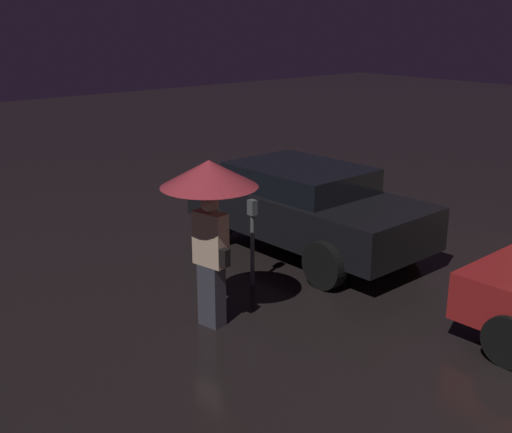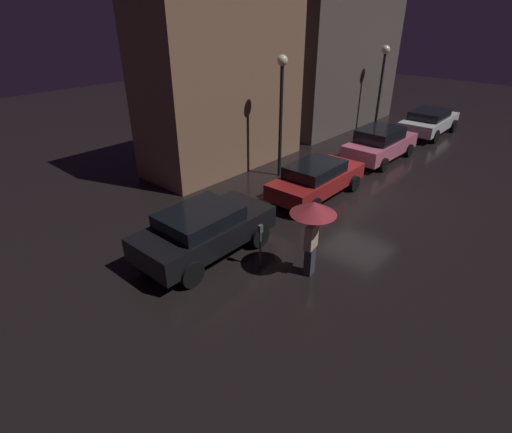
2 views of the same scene
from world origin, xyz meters
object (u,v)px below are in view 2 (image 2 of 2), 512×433
at_px(parked_car_red, 317,178).
at_px(pedestrian_with_umbrella, 313,216).
at_px(parking_meter, 260,241).
at_px(street_lamp_near, 281,96).
at_px(parked_car_black, 204,229).
at_px(parked_car_white, 429,121).
at_px(parked_car_pink, 380,143).
at_px(street_lamp_far, 383,70).

height_order(parked_car_red, pedestrian_with_umbrella, pedestrian_with_umbrella).
distance_m(parked_car_red, parking_meter, 5.15).
bearing_deg(pedestrian_with_umbrella, street_lamp_near, 35.76).
relative_size(parked_car_black, parked_car_red, 0.97).
xyz_separation_m(parked_car_red, street_lamp_near, (0.66, 2.33, 2.60)).
relative_size(parked_car_white, street_lamp_near, 0.95).
height_order(parked_car_red, parked_car_pink, parked_car_pink).
xyz_separation_m(parked_car_pink, pedestrian_with_umbrella, (-9.62, -2.90, 0.98)).
xyz_separation_m(parked_car_red, street_lamp_far, (9.87, 2.67, 2.59)).
height_order(pedestrian_with_umbrella, street_lamp_near, street_lamp_near).
height_order(parked_car_white, street_lamp_far, street_lamp_far).
bearing_deg(parked_car_white, parking_meter, -176.02).
bearing_deg(parked_car_black, parking_meter, -71.79).
height_order(pedestrian_with_umbrella, street_lamp_far, street_lamp_far).
height_order(parked_car_pink, street_lamp_near, street_lamp_near).
distance_m(parked_car_black, parked_car_red, 5.48).
distance_m(parked_car_pink, street_lamp_far, 5.77).
xyz_separation_m(parking_meter, street_lamp_near, (5.57, 3.88, 2.50)).
bearing_deg(parking_meter, parked_car_red, 17.50).
relative_size(parked_car_red, parking_meter, 3.35).
bearing_deg(parked_car_pink, parking_meter, -170.67).
height_order(parked_car_black, street_lamp_near, street_lamp_near).
xyz_separation_m(parking_meter, street_lamp_far, (14.78, 4.22, 2.49)).
xyz_separation_m(parked_car_red, parked_car_pink, (5.34, 0.14, 0.07)).
distance_m(parked_car_red, parked_car_pink, 5.34).
bearing_deg(parked_car_black, parked_car_white, -1.07).
relative_size(parked_car_pink, parked_car_white, 0.93).
height_order(parked_car_pink, parked_car_white, parked_car_pink).
bearing_deg(parked_car_red, parking_meter, -163.85).
bearing_deg(pedestrian_with_umbrella, parked_car_black, 102.77).
bearing_deg(parked_car_red, street_lamp_far, 13.80).
bearing_deg(pedestrian_with_umbrella, street_lamp_far, 10.91).
bearing_deg(parked_car_black, parked_car_pink, -0.75).
xyz_separation_m(parked_car_pink, street_lamp_far, (4.53, 2.53, 2.52)).
relative_size(parking_meter, street_lamp_near, 0.27).
bearing_deg(pedestrian_with_umbrella, parked_car_white, 0.40).
xyz_separation_m(parked_car_black, parked_car_red, (5.48, -0.09, -0.08)).
height_order(parked_car_red, street_lamp_near, street_lamp_near).
height_order(parked_car_red, parked_car_white, parked_car_white).
bearing_deg(parked_car_black, street_lamp_near, 19.03).
relative_size(parked_car_white, street_lamp_far, 1.00).
bearing_deg(street_lamp_far, parked_car_black, -170.44).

